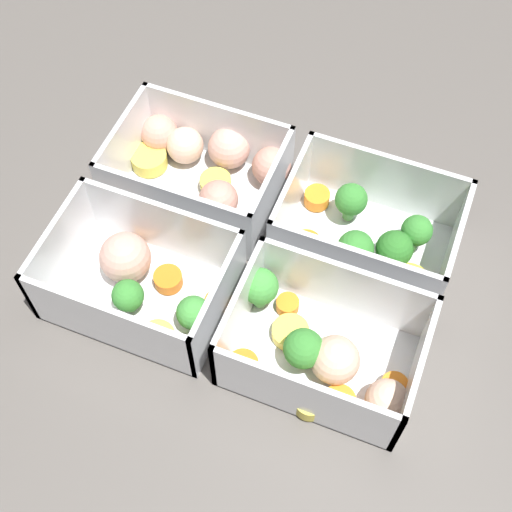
{
  "coord_description": "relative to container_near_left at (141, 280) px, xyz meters",
  "views": [
    {
      "loc": [
        0.13,
        -0.33,
        0.6
      ],
      "look_at": [
        0.0,
        0.0,
        0.03
      ],
      "focal_mm": 50.0,
      "sensor_mm": 36.0,
      "label": 1
    }
  ],
  "objects": [
    {
      "name": "ground_plane",
      "position": [
        0.09,
        0.06,
        -0.03
      ],
      "size": [
        4.0,
        4.0,
        0.0
      ],
      "primitive_type": "plane",
      "color": "#56514C"
    },
    {
      "name": "container_far_left",
      "position": [
        -0.01,
        0.14,
        -0.0
      ],
      "size": [
        0.17,
        0.15,
        0.08
      ],
      "color": "white",
      "rests_on": "ground_plane"
    },
    {
      "name": "container_near_left",
      "position": [
        0.0,
        0.0,
        0.0
      ],
      "size": [
        0.17,
        0.12,
        0.08
      ],
      "color": "white",
      "rests_on": "ground_plane"
    },
    {
      "name": "container_near_right",
      "position": [
        0.18,
        -0.01,
        -0.0
      ],
      "size": [
        0.18,
        0.12,
        0.08
      ],
      "color": "white",
      "rests_on": "ground_plane"
    },
    {
      "name": "container_far_right",
      "position": [
        0.18,
        0.13,
        0.0
      ],
      "size": [
        0.16,
        0.12,
        0.08
      ],
      "color": "white",
      "rests_on": "ground_plane"
    }
  ]
}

